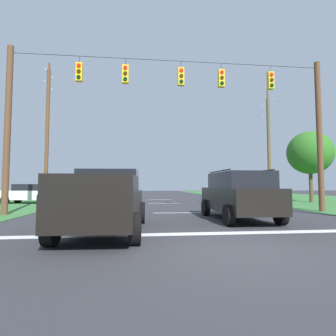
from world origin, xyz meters
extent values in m
plane|color=#333338|center=(0.00, 0.00, 0.00)|extent=(120.00, 120.00, 0.00)
cube|color=white|center=(0.00, 2.02, 0.00)|extent=(13.91, 0.45, 0.01)
cube|color=white|center=(0.00, 8.02, 0.00)|extent=(2.50, 0.15, 0.01)
cube|color=white|center=(0.00, 15.20, 0.00)|extent=(2.50, 0.15, 0.01)
cube|color=white|center=(0.00, 20.67, 0.00)|extent=(2.50, 0.15, 0.01)
cylinder|color=brown|center=(-8.38, 7.69, 4.18)|extent=(0.30, 0.30, 8.36)
cylinder|color=brown|center=(7.94, 7.69, 4.18)|extent=(0.30, 0.30, 8.36)
cylinder|color=black|center=(-0.22, 7.69, 8.02)|extent=(16.31, 0.02, 0.02)
cylinder|color=black|center=(-5.04, 7.69, 7.84)|extent=(0.02, 0.02, 0.37)
cube|color=yellow|center=(-5.04, 7.69, 7.18)|extent=(0.32, 0.24, 0.95)
cylinder|color=red|center=(-5.04, 7.55, 7.47)|extent=(0.20, 0.04, 0.20)
cylinder|color=#352203|center=(-5.04, 7.55, 7.17)|extent=(0.20, 0.04, 0.20)
cylinder|color=black|center=(-5.04, 7.55, 6.87)|extent=(0.20, 0.04, 0.20)
cylinder|color=black|center=(-2.72, 7.69, 7.84)|extent=(0.02, 0.02, 0.37)
cube|color=yellow|center=(-2.72, 7.69, 7.18)|extent=(0.32, 0.24, 0.95)
cylinder|color=red|center=(-2.72, 7.55, 7.47)|extent=(0.20, 0.04, 0.20)
cylinder|color=#352203|center=(-2.72, 7.55, 7.17)|extent=(0.20, 0.04, 0.20)
cylinder|color=black|center=(-2.72, 7.55, 6.87)|extent=(0.20, 0.04, 0.20)
cylinder|color=black|center=(0.19, 7.69, 7.84)|extent=(0.02, 0.02, 0.37)
cube|color=yellow|center=(0.19, 7.69, 7.18)|extent=(0.32, 0.24, 0.95)
cylinder|color=red|center=(0.19, 7.55, 7.47)|extent=(0.20, 0.04, 0.20)
cylinder|color=#352203|center=(0.19, 7.55, 7.17)|extent=(0.20, 0.04, 0.20)
cylinder|color=black|center=(0.19, 7.55, 6.87)|extent=(0.20, 0.04, 0.20)
cylinder|color=black|center=(2.38, 7.69, 7.84)|extent=(0.02, 0.02, 0.37)
cube|color=yellow|center=(2.38, 7.69, 7.18)|extent=(0.32, 0.24, 0.95)
cylinder|color=red|center=(2.38, 7.55, 7.47)|extent=(0.20, 0.04, 0.20)
cylinder|color=#352203|center=(2.38, 7.55, 7.17)|extent=(0.20, 0.04, 0.20)
cylinder|color=black|center=(2.38, 7.55, 6.87)|extent=(0.20, 0.04, 0.20)
cylinder|color=black|center=(5.17, 7.69, 7.84)|extent=(0.02, 0.02, 0.37)
cube|color=yellow|center=(5.17, 7.69, 7.18)|extent=(0.32, 0.24, 0.95)
cylinder|color=red|center=(5.17, 7.55, 7.47)|extent=(0.20, 0.04, 0.20)
cylinder|color=#352203|center=(5.17, 7.55, 7.17)|extent=(0.20, 0.04, 0.20)
cylinder|color=black|center=(5.17, 7.55, 6.87)|extent=(0.20, 0.04, 0.20)
cube|color=black|center=(-2.98, 2.59, 0.82)|extent=(2.25, 5.49, 0.85)
cube|color=black|center=(-2.95, 3.24, 1.60)|extent=(1.94, 1.98, 0.70)
cube|color=black|center=(-3.98, 1.29, 1.48)|extent=(0.21, 2.38, 0.45)
cube|color=black|center=(-2.10, 1.20, 1.48)|extent=(0.21, 2.38, 0.45)
cube|color=black|center=(-3.10, -0.06, 1.48)|extent=(1.96, 0.19, 0.45)
cylinder|color=black|center=(-3.90, 4.47, 0.40)|extent=(0.32, 0.81, 0.80)
cylinder|color=black|center=(-1.90, 4.38, 0.40)|extent=(0.32, 0.81, 0.80)
cylinder|color=black|center=(-4.06, 0.80, 0.40)|extent=(0.32, 0.81, 0.80)
cylinder|color=black|center=(-2.07, 0.71, 0.40)|extent=(0.32, 0.81, 0.80)
cube|color=black|center=(2.17, 4.99, 0.85)|extent=(1.96, 4.80, 0.95)
cube|color=black|center=(2.17, 4.84, 1.66)|extent=(1.81, 3.20, 0.65)
cylinder|color=black|center=(1.32, 4.84, 2.03)|extent=(0.06, 2.72, 0.05)
cylinder|color=black|center=(3.02, 4.84, 2.03)|extent=(0.06, 2.72, 0.05)
cylinder|color=black|center=(1.19, 6.62, 0.38)|extent=(0.26, 0.76, 0.76)
cylinder|color=black|center=(3.14, 6.63, 0.38)|extent=(0.26, 0.76, 0.76)
cylinder|color=black|center=(1.20, 3.36, 0.38)|extent=(0.26, 0.76, 0.76)
cylinder|color=black|center=(3.15, 3.36, 0.38)|extent=(0.26, 0.76, 0.76)
cube|color=silver|center=(-10.46, 16.10, 0.67)|extent=(4.44, 2.17, 0.70)
cube|color=black|center=(-10.46, 16.10, 1.27)|extent=(2.23, 1.80, 0.50)
cylinder|color=black|center=(-8.97, 16.87, 0.32)|extent=(0.66, 0.27, 0.64)
cylinder|color=black|center=(-9.13, 15.08, 0.32)|extent=(0.66, 0.27, 0.64)
cylinder|color=black|center=(-11.80, 17.12, 0.32)|extent=(0.66, 0.27, 0.64)
cylinder|color=black|center=(-11.96, 15.32, 0.32)|extent=(0.66, 0.27, 0.64)
cylinder|color=brown|center=(8.61, 14.75, 4.29)|extent=(0.28, 0.28, 8.59)
cube|color=brown|center=(8.61, 14.75, 8.19)|extent=(0.12, 0.12, 2.36)
cylinder|color=#B2B7BC|center=(8.61, 15.69, 8.31)|extent=(0.08, 0.08, 0.12)
cylinder|color=#B2B7BC|center=(8.61, 13.81, 8.31)|extent=(0.08, 0.08, 0.12)
cube|color=brown|center=(8.61, 14.75, 7.29)|extent=(0.12, 0.12, 2.24)
cylinder|color=#B2B7BC|center=(8.61, 15.64, 7.41)|extent=(0.08, 0.08, 0.12)
cylinder|color=#B2B7BC|center=(8.61, 13.85, 7.41)|extent=(0.08, 0.08, 0.12)
cylinder|color=brown|center=(-8.74, 14.34, 5.03)|extent=(0.27, 0.27, 10.05)
cube|color=brown|center=(-8.74, 14.34, 9.65)|extent=(0.12, 0.12, 1.86)
cylinder|color=#B2B7BC|center=(-8.74, 15.09, 9.77)|extent=(0.08, 0.08, 0.12)
cylinder|color=#B2B7BC|center=(-8.74, 13.60, 9.77)|extent=(0.08, 0.08, 0.12)
cube|color=brown|center=(-8.74, 14.34, 8.75)|extent=(0.12, 0.12, 2.04)
cylinder|color=#B2B7BC|center=(-8.74, 15.16, 8.87)|extent=(0.08, 0.08, 0.12)
cylinder|color=#B2B7BC|center=(-8.74, 13.53, 8.87)|extent=(0.08, 0.08, 0.12)
cylinder|color=brown|center=(12.28, 14.89, 1.59)|extent=(0.30, 0.30, 3.18)
ellipsoid|color=#2E6B21|center=(12.28, 14.89, 4.16)|extent=(3.66, 3.66, 3.58)
camera|label=1|loc=(-1.98, -5.89, 1.46)|focal=28.46mm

